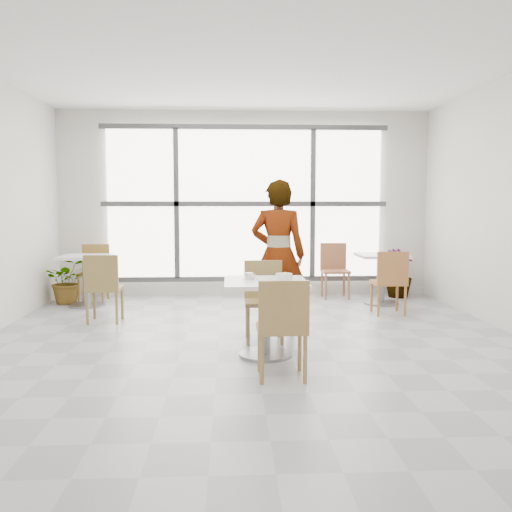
{
  "coord_description": "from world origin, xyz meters",
  "views": [
    {
      "loc": [
        -0.25,
        -5.56,
        1.49
      ],
      "look_at": [
        0.0,
        -0.3,
        1.0
      ],
      "focal_mm": 38.9,
      "sensor_mm": 36.0,
      "label": 1
    }
  ],
  "objects_px": {
    "coffee_cup": "(250,277)",
    "bg_table_right": "(382,272)",
    "main_table": "(265,304)",
    "bg_table_left": "(86,273)",
    "plant_right": "(398,273)",
    "person": "(278,255)",
    "chair_near": "(283,322)",
    "bg_chair_left_far": "(95,268)",
    "oatmeal_bowl": "(284,277)",
    "bg_chair_right_near": "(390,278)",
    "bg_chair_left_near": "(103,284)",
    "plant_left": "(68,281)",
    "bg_chair_right_far": "(334,266)",
    "chair_far": "(264,295)"
  },
  "relations": [
    {
      "from": "chair_near",
      "to": "plant_right",
      "type": "distance_m",
      "value": 4.74
    },
    {
      "from": "chair_near",
      "to": "chair_far",
      "type": "relative_size",
      "value": 1.0
    },
    {
      "from": "bg_table_left",
      "to": "bg_chair_left_near",
      "type": "bearing_deg",
      "value": -66.7
    },
    {
      "from": "bg_chair_left_near",
      "to": "bg_chair_right_near",
      "type": "height_order",
      "value": "same"
    },
    {
      "from": "plant_left",
      "to": "plant_right",
      "type": "xyz_separation_m",
      "value": [
        5.16,
        0.31,
        0.04
      ]
    },
    {
      "from": "bg_chair_left_near",
      "to": "plant_left",
      "type": "xyz_separation_m",
      "value": [
        -0.87,
        1.48,
        -0.16
      ]
    },
    {
      "from": "bg_chair_right_far",
      "to": "bg_chair_left_far",
      "type": "bearing_deg",
      "value": -178.51
    },
    {
      "from": "person",
      "to": "bg_chair_right_far",
      "type": "bearing_deg",
      "value": -104.93
    },
    {
      "from": "chair_near",
      "to": "bg_chair_left_near",
      "type": "bearing_deg",
      "value": -49.53
    },
    {
      "from": "plant_right",
      "to": "bg_table_right",
      "type": "bearing_deg",
      "value": -126.13
    },
    {
      "from": "coffee_cup",
      "to": "plant_left",
      "type": "xyz_separation_m",
      "value": [
        -2.64,
        3.0,
        -0.44
      ]
    },
    {
      "from": "bg_table_right",
      "to": "bg_chair_left_far",
      "type": "distance_m",
      "value": 4.41
    },
    {
      "from": "bg_chair_left_near",
      "to": "bg_table_left",
      "type": "bearing_deg",
      "value": -66.7
    },
    {
      "from": "chair_far",
      "to": "bg_chair_right_near",
      "type": "height_order",
      "value": "same"
    },
    {
      "from": "person",
      "to": "plant_left",
      "type": "xyz_separation_m",
      "value": [
        -3.03,
        1.87,
        -0.55
      ]
    },
    {
      "from": "main_table",
      "to": "chair_near",
      "type": "bearing_deg",
      "value": -83.01
    },
    {
      "from": "bg_chair_right_near",
      "to": "bg_chair_right_far",
      "type": "relative_size",
      "value": 1.0
    },
    {
      "from": "coffee_cup",
      "to": "bg_table_right",
      "type": "xyz_separation_m",
      "value": [
        2.08,
        2.7,
        -0.29
      ]
    },
    {
      "from": "bg_table_right",
      "to": "plant_left",
      "type": "distance_m",
      "value": 4.73
    },
    {
      "from": "oatmeal_bowl",
      "to": "bg_chair_right_near",
      "type": "distance_m",
      "value": 2.64
    },
    {
      "from": "coffee_cup",
      "to": "bg_chair_left_far",
      "type": "xyz_separation_m",
      "value": [
        -2.3,
        3.24,
        -0.28
      ]
    },
    {
      "from": "oatmeal_bowl",
      "to": "bg_chair_right_near",
      "type": "xyz_separation_m",
      "value": [
        1.64,
        2.04,
        -0.29
      ]
    },
    {
      "from": "person",
      "to": "bg_table_right",
      "type": "xyz_separation_m",
      "value": [
        1.7,
        1.58,
        -0.41
      ]
    },
    {
      "from": "coffee_cup",
      "to": "plant_right",
      "type": "bearing_deg",
      "value": 52.7
    },
    {
      "from": "oatmeal_bowl",
      "to": "coffee_cup",
      "type": "bearing_deg",
      "value": 150.43
    },
    {
      "from": "person",
      "to": "chair_near",
      "type": "bearing_deg",
      "value": 97.66
    },
    {
      "from": "plant_right",
      "to": "bg_table_left",
      "type": "bearing_deg",
      "value": -173.11
    },
    {
      "from": "main_table",
      "to": "bg_table_right",
      "type": "xyz_separation_m",
      "value": [
        1.92,
        2.79,
        -0.04
      ]
    },
    {
      "from": "chair_near",
      "to": "plant_right",
      "type": "relative_size",
      "value": 1.12
    },
    {
      "from": "person",
      "to": "bg_table_left",
      "type": "height_order",
      "value": "person"
    },
    {
      "from": "person",
      "to": "bg_chair_left_far",
      "type": "bearing_deg",
      "value": -26.8
    },
    {
      "from": "bg_chair_right_near",
      "to": "oatmeal_bowl",
      "type": "bearing_deg",
      "value": 51.31
    },
    {
      "from": "bg_chair_left_far",
      "to": "plant_right",
      "type": "distance_m",
      "value": 4.82
    },
    {
      "from": "coffee_cup",
      "to": "bg_chair_right_near",
      "type": "xyz_separation_m",
      "value": [
        1.96,
        1.86,
        -0.28
      ]
    },
    {
      "from": "oatmeal_bowl",
      "to": "bg_chair_right_near",
      "type": "bearing_deg",
      "value": 51.31
    },
    {
      "from": "chair_near",
      "to": "bg_table_left",
      "type": "relative_size",
      "value": 1.16
    },
    {
      "from": "oatmeal_bowl",
      "to": "plant_right",
      "type": "bearing_deg",
      "value": 57.83
    },
    {
      "from": "bg_chair_left_near",
      "to": "bg_chair_right_near",
      "type": "bearing_deg",
      "value": -174.82
    },
    {
      "from": "plant_left",
      "to": "coffee_cup",
      "type": "bearing_deg",
      "value": -48.58
    },
    {
      "from": "main_table",
      "to": "oatmeal_bowl",
      "type": "xyz_separation_m",
      "value": [
        0.17,
        -0.1,
        0.27
      ]
    },
    {
      "from": "person",
      "to": "bg_chair_left_far",
      "type": "height_order",
      "value": "person"
    },
    {
      "from": "bg_table_left",
      "to": "bg_table_right",
      "type": "xyz_separation_m",
      "value": [
        4.38,
        -0.02,
        0.0
      ]
    },
    {
      "from": "main_table",
      "to": "bg_table_left",
      "type": "relative_size",
      "value": 1.07
    },
    {
      "from": "bg_table_left",
      "to": "plant_left",
      "type": "height_order",
      "value": "bg_table_left"
    },
    {
      "from": "chair_near",
      "to": "bg_table_right",
      "type": "height_order",
      "value": "chair_near"
    },
    {
      "from": "coffee_cup",
      "to": "bg_chair_right_near",
      "type": "relative_size",
      "value": 0.18
    },
    {
      "from": "coffee_cup",
      "to": "bg_chair_right_far",
      "type": "xyz_separation_m",
      "value": [
        1.48,
        3.34,
        -0.28
      ]
    },
    {
      "from": "bg_chair_right_far",
      "to": "plant_right",
      "type": "bearing_deg",
      "value": -1.8
    },
    {
      "from": "coffee_cup",
      "to": "bg_table_right",
      "type": "distance_m",
      "value": 3.42
    },
    {
      "from": "main_table",
      "to": "chair_near",
      "type": "height_order",
      "value": "chair_near"
    }
  ]
}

